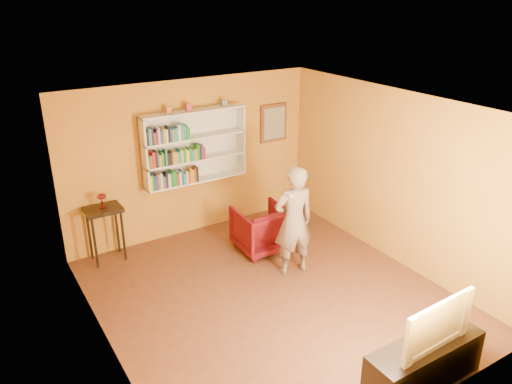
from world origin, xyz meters
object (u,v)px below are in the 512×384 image
tv_cabinet (424,363)px  television (430,321)px  bookshelf (193,146)px  console_table (104,217)px  armchair (261,229)px  person (294,221)px  ruby_lustre (101,198)px

tv_cabinet → television: 0.55m
bookshelf → console_table: size_ratio=1.98×
bookshelf → tv_cabinet: bookshelf is taller
console_table → television: (2.16, -4.50, 0.06)m
armchair → tv_cabinet: (-0.11, -3.49, -0.12)m
bookshelf → armchair: 1.80m
console_table → tv_cabinet: 5.01m
person → ruby_lustre: bearing=-29.0°
console_table → armchair: size_ratio=1.09×
bookshelf → console_table: 1.86m
tv_cabinet → television: size_ratio=1.41×
console_table → armchair: bearing=-24.1°
person → tv_cabinet: 2.72m
ruby_lustre → armchair: (2.26, -1.01, -0.70)m
bookshelf → television: (0.51, -4.66, -0.78)m
ruby_lustre → person: person is taller
console_table → ruby_lustre: (-0.00, 0.00, 0.33)m
console_table → television: television is taller
armchair → tv_cabinet: armchair is taller
ruby_lustre → armchair: ruby_lustre is taller
console_table → ruby_lustre: bearing=146.3°
console_table → person: person is taller
television → armchair: bearing=85.9°
person → television: (-0.14, -2.65, -0.05)m
bookshelf → armchair: bearing=-62.3°
tv_cabinet → television: television is taller
ruby_lustre → person: 2.96m
ruby_lustre → tv_cabinet: 5.06m
ruby_lustre → armchair: 2.58m
person → television: 2.65m
armchair → person: size_ratio=0.48×
person → tv_cabinet: size_ratio=1.19×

